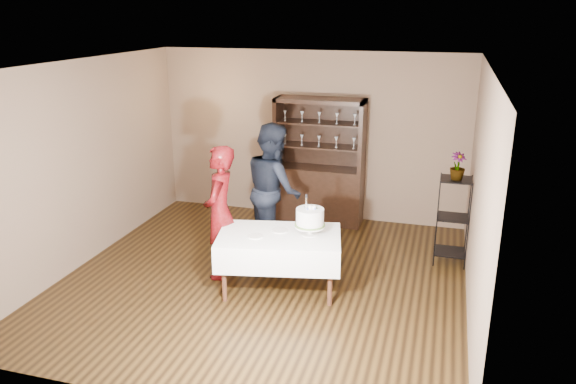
{
  "coord_description": "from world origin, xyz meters",
  "views": [
    {
      "loc": [
        2.1,
        -6.16,
        3.3
      ],
      "look_at": [
        0.3,
        0.1,
        1.17
      ],
      "focal_mm": 35.0,
      "sensor_mm": 36.0,
      "label": 1
    }
  ],
  "objects_px": {
    "woman": "(220,212)",
    "man": "(273,189)",
    "china_hutch": "(319,182)",
    "plant_etagere": "(453,217)",
    "cake_table": "(279,248)",
    "potted_plant": "(458,166)",
    "cake": "(310,219)"
  },
  "relations": [
    {
      "from": "cake",
      "to": "potted_plant",
      "type": "bearing_deg",
      "value": 37.53
    },
    {
      "from": "cake_table",
      "to": "cake",
      "type": "height_order",
      "value": "cake"
    },
    {
      "from": "man",
      "to": "cake",
      "type": "xyz_separation_m",
      "value": [
        0.77,
        -1.0,
        0.01
      ]
    },
    {
      "from": "plant_etagere",
      "to": "cake",
      "type": "xyz_separation_m",
      "value": [
        -1.65,
        -1.3,
        0.28
      ]
    },
    {
      "from": "plant_etagere",
      "to": "cake_table",
      "type": "height_order",
      "value": "plant_etagere"
    },
    {
      "from": "cake_table",
      "to": "man",
      "type": "height_order",
      "value": "man"
    },
    {
      "from": "plant_etagere",
      "to": "cake_table",
      "type": "xyz_separation_m",
      "value": [
        -2.0,
        -1.4,
        -0.09
      ]
    },
    {
      "from": "man",
      "to": "potted_plant",
      "type": "height_order",
      "value": "man"
    },
    {
      "from": "woman",
      "to": "man",
      "type": "distance_m",
      "value": 1.0
    },
    {
      "from": "plant_etagere",
      "to": "cake_table",
      "type": "distance_m",
      "value": 2.45
    },
    {
      "from": "china_hutch",
      "to": "man",
      "type": "relative_size",
      "value": 1.08
    },
    {
      "from": "cake_table",
      "to": "man",
      "type": "relative_size",
      "value": 0.87
    },
    {
      "from": "woman",
      "to": "man",
      "type": "bearing_deg",
      "value": 148.3
    },
    {
      "from": "cake_table",
      "to": "woman",
      "type": "height_order",
      "value": "woman"
    },
    {
      "from": "china_hutch",
      "to": "cake",
      "type": "height_order",
      "value": "china_hutch"
    },
    {
      "from": "china_hutch",
      "to": "man",
      "type": "height_order",
      "value": "china_hutch"
    },
    {
      "from": "cake",
      "to": "man",
      "type": "bearing_deg",
      "value": 127.58
    },
    {
      "from": "woman",
      "to": "cake",
      "type": "height_order",
      "value": "woman"
    },
    {
      "from": "woman",
      "to": "cake",
      "type": "xyz_separation_m",
      "value": [
        1.19,
        -0.09,
        0.07
      ]
    },
    {
      "from": "china_hutch",
      "to": "cake",
      "type": "relative_size",
      "value": 3.89
    },
    {
      "from": "china_hutch",
      "to": "potted_plant",
      "type": "height_order",
      "value": "china_hutch"
    },
    {
      "from": "plant_etagere",
      "to": "man",
      "type": "relative_size",
      "value": 0.65
    },
    {
      "from": "plant_etagere",
      "to": "potted_plant",
      "type": "xyz_separation_m",
      "value": [
        -0.0,
        -0.04,
        0.72
      ]
    },
    {
      "from": "cake_table",
      "to": "cake",
      "type": "xyz_separation_m",
      "value": [
        0.35,
        0.1,
        0.38
      ]
    },
    {
      "from": "plant_etagere",
      "to": "woman",
      "type": "xyz_separation_m",
      "value": [
        -2.84,
        -1.21,
        0.21
      ]
    },
    {
      "from": "plant_etagere",
      "to": "woman",
      "type": "distance_m",
      "value": 3.1
    },
    {
      "from": "plant_etagere",
      "to": "man",
      "type": "height_order",
      "value": "man"
    },
    {
      "from": "plant_etagere",
      "to": "cake",
      "type": "distance_m",
      "value": 2.12
    },
    {
      "from": "woman",
      "to": "potted_plant",
      "type": "distance_m",
      "value": 3.11
    },
    {
      "from": "man",
      "to": "cake_table",
      "type": "bearing_deg",
      "value": 167.73
    },
    {
      "from": "china_hutch",
      "to": "cake_table",
      "type": "height_order",
      "value": "china_hutch"
    },
    {
      "from": "plant_etagere",
      "to": "potted_plant",
      "type": "distance_m",
      "value": 0.72
    }
  ]
}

